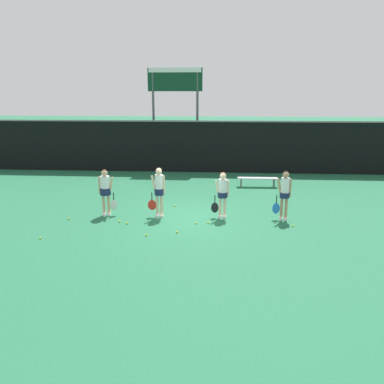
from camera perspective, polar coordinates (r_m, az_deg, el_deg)
name	(u,v)px	position (r m, az deg, el deg)	size (l,w,h in m)	color
ground_plane	(191,217)	(13.61, -0.21, -3.84)	(140.00, 140.00, 0.00)	#216642
fence_windscreen	(202,146)	(21.42, 1.48, 6.95)	(60.00, 0.08, 2.95)	black
scoreboard	(175,92)	(22.41, -2.59, 14.99)	(3.16, 0.15, 5.84)	#515156
bench_courtside	(258,179)	(18.34, 9.97, 1.98)	(1.93, 0.39, 0.45)	#B2B2B7
player_0	(105,188)	(13.95, -13.06, 0.58)	(0.66, 0.39, 1.71)	tan
player_1	(159,188)	(13.42, -5.08, 0.59)	(0.63, 0.33, 1.80)	beige
player_2	(223,191)	(13.32, 4.68, 0.14)	(0.63, 0.35, 1.67)	beige
player_3	(285,191)	(13.45, 13.93, 0.13)	(0.61, 0.33, 1.76)	tan
tennis_ball_0	(111,211)	(14.53, -12.28, -2.86)	(0.07, 0.07, 0.07)	#CCE033
tennis_ball_1	(208,223)	(12.95, 2.50, -4.68)	(0.07, 0.07, 0.07)	#CCE033
tennis_ball_2	(293,226)	(13.06, 15.09, -5.00)	(0.07, 0.07, 0.07)	#CCE033
tennis_ball_3	(175,206)	(14.91, -2.66, -2.09)	(0.07, 0.07, 0.07)	#CCE033
tennis_ball_4	(196,223)	(12.89, 0.68, -4.75)	(0.07, 0.07, 0.07)	#CCE033
tennis_ball_5	(120,221)	(13.32, -10.97, -4.37)	(0.07, 0.07, 0.07)	#CCE033
tennis_ball_6	(146,235)	(11.91, -6.98, -6.51)	(0.07, 0.07, 0.07)	#CCE033
tennis_ball_7	(127,223)	(13.06, -9.84, -4.71)	(0.07, 0.07, 0.07)	#CCE033
tennis_ball_8	(40,238)	(12.49, -22.10, -6.50)	(0.06, 0.06, 0.06)	#CCE033
tennis_ball_9	(69,219)	(14.04, -18.27, -3.87)	(0.07, 0.07, 0.07)	#CCE033
tennis_ball_10	(177,232)	(12.07, -2.29, -6.11)	(0.07, 0.07, 0.07)	#CCE033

